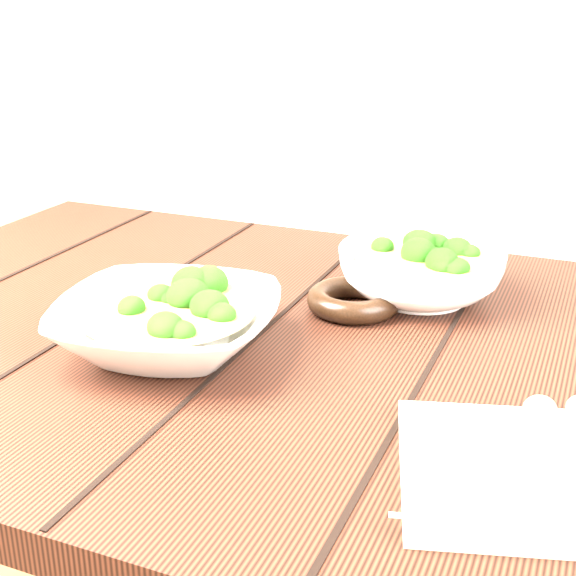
# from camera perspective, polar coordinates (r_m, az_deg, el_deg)

# --- Properties ---
(table) EXTENTS (1.20, 0.80, 0.75)m
(table) POSITION_cam_1_polar(r_m,az_deg,el_deg) (0.98, -0.57, -9.65)
(table) COLOR #381A10
(table) RESTS_ON ground
(soup_bowl_front) EXTENTS (0.29, 0.29, 0.07)m
(soup_bowl_front) POSITION_cam_1_polar(r_m,az_deg,el_deg) (0.88, -8.55, -2.46)
(soup_bowl_front) COLOR silver
(soup_bowl_front) RESTS_ON table
(soup_bowl_back) EXTENTS (0.28, 0.28, 0.08)m
(soup_bowl_back) POSITION_cam_1_polar(r_m,az_deg,el_deg) (1.03, 9.40, 1.16)
(soup_bowl_back) COLOR silver
(soup_bowl_back) RESTS_ON table
(trivet) EXTENTS (0.12, 0.12, 0.03)m
(trivet) POSITION_cam_1_polar(r_m,az_deg,el_deg) (0.99, 4.69, -0.83)
(trivet) COLOR black
(trivet) RESTS_ON table
(napkin) EXTENTS (0.28, 0.26, 0.01)m
(napkin) POSITION_cam_1_polar(r_m,az_deg,el_deg) (0.70, 18.10, -12.44)
(napkin) COLOR beige
(napkin) RESTS_ON table
(spoon_left) EXTENTS (0.03, 0.20, 0.01)m
(spoon_left) POSITION_cam_1_polar(r_m,az_deg,el_deg) (0.74, 17.25, -9.63)
(spoon_left) COLOR #9F9B8C
(spoon_left) RESTS_ON napkin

